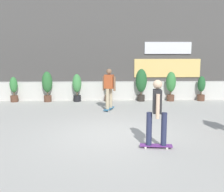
% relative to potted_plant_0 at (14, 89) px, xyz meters
% --- Properties ---
extents(ground_plane, '(48.00, 48.00, 0.00)m').
position_rel_potted_plant_0_xyz_m(ground_plane, '(4.55, -5.55, -0.63)').
color(ground_plane, '#B2AFA8').
extents(planter_wall, '(18.00, 0.40, 0.90)m').
position_rel_potted_plant_0_xyz_m(planter_wall, '(4.55, 0.45, -0.18)').
color(planter_wall, beige).
rests_on(planter_wall, ground).
extents(building_backdrop, '(20.00, 2.08, 6.50)m').
position_rel_potted_plant_0_xyz_m(building_backdrop, '(4.56, 4.45, 2.62)').
color(building_backdrop, '#4C4947').
rests_on(building_backdrop, ground).
extents(potted_plant_0, '(0.36, 0.36, 1.20)m').
position_rel_potted_plant_0_xyz_m(potted_plant_0, '(0.00, 0.00, 0.00)').
color(potted_plant_0, brown).
rests_on(potted_plant_0, ground).
extents(potted_plant_1, '(0.49, 0.49, 1.45)m').
position_rel_potted_plant_0_xyz_m(potted_plant_1, '(1.59, -0.00, 0.20)').
color(potted_plant_1, brown).
rests_on(potted_plant_1, ground).
extents(potted_plant_2, '(0.43, 0.43, 1.32)m').
position_rel_potted_plant_0_xyz_m(potted_plant_2, '(3.00, -0.00, 0.11)').
color(potted_plant_2, black).
rests_on(potted_plant_2, ground).
extents(potted_plant_3, '(0.36, 0.36, 1.18)m').
position_rel_potted_plant_0_xyz_m(potted_plant_3, '(4.50, 0.00, -0.02)').
color(potted_plant_3, brown).
rests_on(potted_plant_3, ground).
extents(potted_plant_4, '(0.54, 0.54, 1.56)m').
position_rel_potted_plant_0_xyz_m(potted_plant_4, '(6.09, -0.00, 0.28)').
color(potted_plant_4, '#2D2823').
rests_on(potted_plant_4, ground).
extents(potted_plant_5, '(0.47, 0.47, 1.42)m').
position_rel_potted_plant_0_xyz_m(potted_plant_5, '(7.53, -0.00, 0.18)').
color(potted_plant_5, brown).
rests_on(potted_plant_5, ground).
extents(potted_plant_6, '(0.37, 0.37, 1.21)m').
position_rel_potted_plant_0_xyz_m(potted_plant_6, '(9.03, -0.00, 0.01)').
color(potted_plant_6, brown).
rests_on(potted_plant_6, ground).
extents(skater_foreground, '(0.52, 0.81, 1.70)m').
position_rel_potted_plant_0_xyz_m(skater_foreground, '(4.49, -2.07, 0.31)').
color(skater_foreground, '#266699').
rests_on(skater_foreground, ground).
extents(skater_far_left, '(0.82, 0.56, 1.70)m').
position_rel_potted_plant_0_xyz_m(skater_far_left, '(5.56, -6.63, 0.31)').
color(skater_far_left, '#72338C').
rests_on(skater_far_left, ground).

